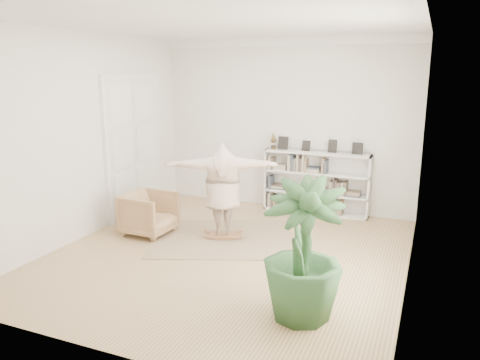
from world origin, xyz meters
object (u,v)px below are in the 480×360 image
Objects in this scene: rocker_board at (223,235)px; person at (223,187)px; armchair at (149,213)px; houseplant at (303,251)px; bookshelf at (316,183)px.

person is (-0.00, 0.00, 0.88)m from rocker_board.
person is at bearing -75.55° from armchair.
person is at bearing 158.44° from rocker_board.
armchair is 1.49m from person.
armchair is at bearing 151.59° from houseplant.
person reaches higher than armchair.
bookshelf is at bearing -139.13° from person.
bookshelf is 3.96× the size of rocker_board.
person is (-1.14, -2.18, 0.31)m from bookshelf.
bookshelf is 1.09× the size of person.
houseplant reaches higher than armchair.
rocker_board is at bearing -117.57° from bookshelf.
bookshelf reaches higher than armchair.
armchair is at bearing -9.52° from person.
armchair is 1.53× the size of rocker_board.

